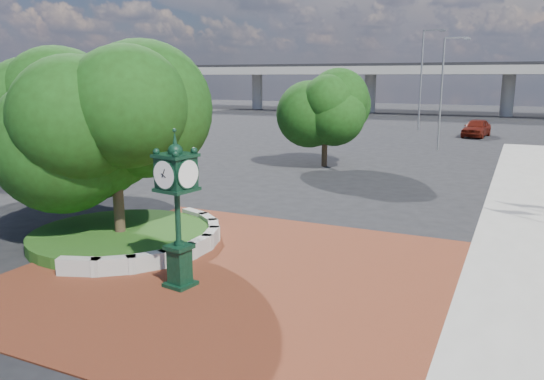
{
  "coord_description": "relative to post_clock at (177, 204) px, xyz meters",
  "views": [
    {
      "loc": [
        7.21,
        -13.65,
        5.62
      ],
      "look_at": [
        0.08,
        1.5,
        2.02
      ],
      "focal_mm": 35.0,
      "sensor_mm": 36.0,
      "label": 1
    }
  ],
  "objects": [
    {
      "name": "tree_northwest",
      "position": [
        -12.18,
        7.45,
        1.79
      ],
      "size": [
        5.6,
        5.6,
        6.93
      ],
      "color": "#38281C",
      "rests_on": "ground"
    },
    {
      "name": "parked_car",
      "position": [
        4.17,
        42.46,
        -1.49
      ],
      "size": [
        2.64,
        5.19,
        1.69
      ],
      "primitive_type": "imported",
      "rotation": [
        0.0,
        0.0,
        -0.13
      ],
      "color": "#5B160D",
      "rests_on": "ground"
    },
    {
      "name": "street_lamp_near",
      "position": [
        2.45,
        31.46,
        2.64
      ],
      "size": [
        1.9,
        0.48,
        8.48
      ],
      "color": "slate",
      "rests_on": "ground"
    },
    {
      "name": "overpass",
      "position": [
        0.6,
        72.45,
        4.21
      ],
      "size": [
        90.0,
        12.0,
        7.5
      ],
      "color": "#9E9B93",
      "rests_on": "ground"
    },
    {
      "name": "planter_wall",
      "position": [
        -1.89,
        2.45,
        -2.06
      ],
      "size": [
        2.96,
        6.77,
        0.54
      ],
      "color": "#9E9B93",
      "rests_on": "ground"
    },
    {
      "name": "street_lamp_far",
      "position": [
        -1.67,
        46.47,
        3.7
      ],
      "size": [
        2.31,
        0.37,
        10.29
      ],
      "color": "slate",
      "rests_on": "ground"
    },
    {
      "name": "post_clock",
      "position": [
        0.0,
        0.0,
        0.0
      ],
      "size": [
        1.0,
        1.0,
        4.25
      ],
      "color": "black",
      "rests_on": "ground"
    },
    {
      "name": "ground",
      "position": [
        0.82,
        2.45,
        -2.33
      ],
      "size": [
        200.0,
        200.0,
        0.0
      ],
      "primitive_type": "plane",
      "color": "black",
      "rests_on": "ground"
    },
    {
      "name": "tree_planter",
      "position": [
        -4.18,
        2.45,
        1.39
      ],
      "size": [
        5.2,
        5.2,
        6.33
      ],
      "color": "#38281C",
      "rests_on": "ground"
    },
    {
      "name": "plaza",
      "position": [
        0.82,
        1.45,
        -2.31
      ],
      "size": [
        12.0,
        12.0,
        0.04
      ],
      "primitive_type": "cube",
      "color": "maroon",
      "rests_on": "ground"
    },
    {
      "name": "tree_street",
      "position": [
        -3.18,
        20.45,
        0.9
      ],
      "size": [
        4.4,
        4.4,
        5.45
      ],
      "color": "#38281C",
      "rests_on": "ground"
    },
    {
      "name": "grass_bed",
      "position": [
        -4.18,
        2.45,
        -2.13
      ],
      "size": [
        6.1,
        6.1,
        0.4
      ],
      "primitive_type": "cylinder",
      "color": "#184413",
      "rests_on": "ground"
    }
  ]
}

